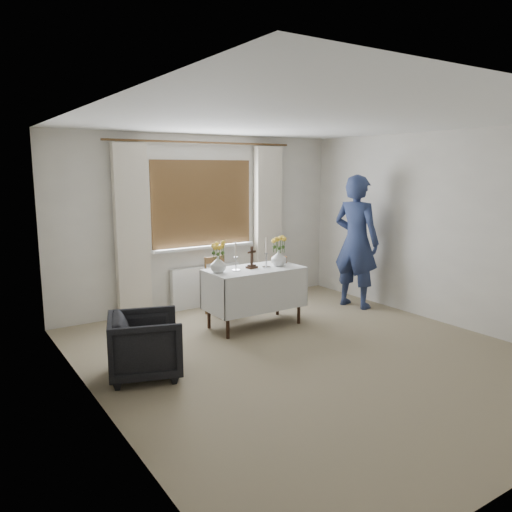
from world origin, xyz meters
The scene contains 12 objects.
ground centered at (0.00, 0.00, 0.00)m, with size 5.00×5.00×0.00m, color gray.
altar_table centered at (0.07, 1.21, 0.38)m, with size 1.24×0.64×0.76m, color silver.
wooden_chair centered at (-0.02, 1.89, 0.41)m, with size 0.38×0.38×0.81m, color brown, non-canonical shape.
armchair centered at (-1.69, 0.47, 0.32)m, with size 0.67×0.69×0.63m, color black.
person centered at (1.82, 1.19, 0.97)m, with size 0.71×0.46×1.94m, color navy.
radiator centered at (0.00, 2.42, 0.30)m, with size 1.10×0.10×0.60m, color silver.
wooden_cross centered at (0.05, 1.24, 0.90)m, with size 0.13×0.09×0.28m, color black, non-canonical shape.
candlestick_left centered at (-0.20, 1.22, 0.94)m, with size 0.10×0.10×0.36m, color silver, non-canonical shape.
candlestick_right centered at (0.23, 1.17, 0.96)m, with size 0.11×0.11×0.39m, color silver, non-canonical shape.
flower_vase_left centered at (-0.44, 1.24, 0.87)m, with size 0.20×0.20×0.21m, color silver.
flower_vase_right centered at (0.43, 1.18, 0.87)m, with size 0.20×0.20×0.21m, color silver.
wicker_basket centered at (0.58, 1.37, 0.80)m, with size 0.21×0.21×0.08m, color brown.
Camera 1 is at (-3.33, -4.01, 2.02)m, focal length 35.00 mm.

